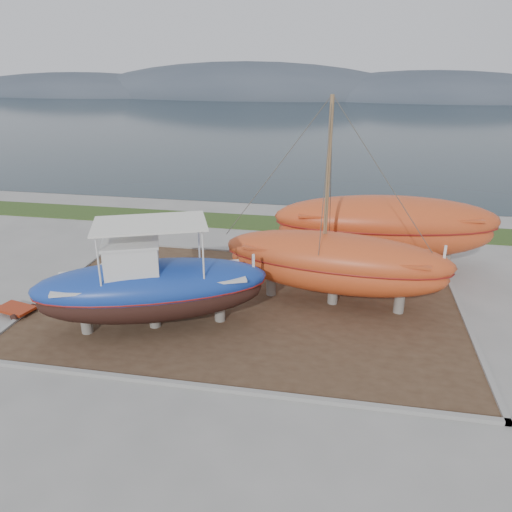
% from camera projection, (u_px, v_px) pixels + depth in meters
% --- Properties ---
extents(ground, '(140.00, 140.00, 0.00)m').
position_uv_depth(ground, '(227.00, 355.00, 18.28)').
color(ground, gray).
rests_on(ground, ground).
extents(dirt_patch, '(18.00, 12.00, 0.06)m').
position_uv_depth(dirt_patch, '(248.00, 304.00, 21.92)').
color(dirt_patch, '#422D1E').
rests_on(dirt_patch, ground).
extents(curb_frame, '(18.60, 12.60, 0.15)m').
position_uv_depth(curb_frame, '(248.00, 303.00, 21.90)').
color(curb_frame, gray).
rests_on(curb_frame, ground).
extents(grass_strip, '(44.00, 3.00, 0.08)m').
position_uv_depth(grass_strip, '(283.00, 224.00, 32.41)').
color(grass_strip, '#284219').
rests_on(grass_strip, ground).
extents(sea, '(260.00, 100.00, 0.04)m').
position_uv_depth(sea, '(327.00, 123.00, 82.15)').
color(sea, '#16252D').
rests_on(sea, ground).
extents(mountain_ridge, '(200.00, 36.00, 20.00)m').
position_uv_depth(mountain_ridge, '(338.00, 98.00, 132.34)').
color(mountain_ridge, '#333D49').
rests_on(mountain_ridge, ground).
extents(blue_caique, '(9.51, 5.95, 4.38)m').
position_uv_depth(blue_caique, '(151.00, 276.00, 19.29)').
color(blue_caique, '#193B9C').
rests_on(blue_caique, dirt_patch).
extents(white_dinghy, '(4.15, 2.03, 1.20)m').
position_uv_depth(white_dinghy, '(132.00, 276.00, 23.20)').
color(white_dinghy, silver).
rests_on(white_dinghy, dirt_patch).
extents(orange_sailboat, '(10.03, 4.06, 8.77)m').
position_uv_depth(orange_sailboat, '(338.00, 207.00, 20.37)').
color(orange_sailboat, '#BF451D').
rests_on(orange_sailboat, dirt_patch).
extents(orange_bare_hull, '(11.34, 4.37, 3.63)m').
position_uv_depth(orange_bare_hull, '(384.00, 234.00, 25.08)').
color(orange_bare_hull, '#BF451D').
rests_on(orange_bare_hull, dirt_patch).
extents(red_trailer, '(2.45, 1.62, 0.32)m').
position_uv_depth(red_trailer, '(16.00, 311.00, 21.10)').
color(red_trailer, '#A32D12').
rests_on(red_trailer, ground).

